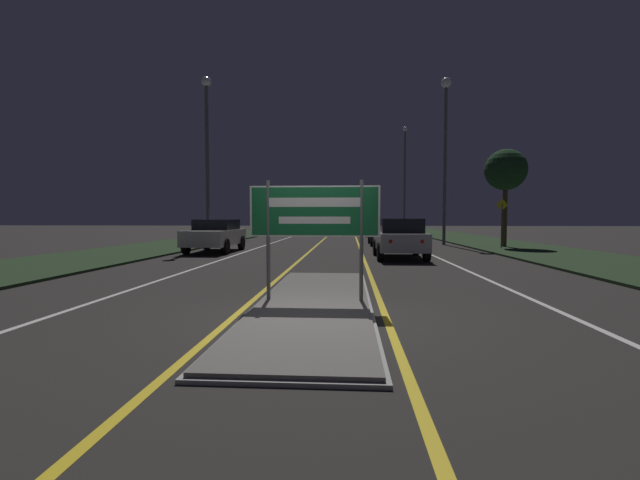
{
  "coord_description": "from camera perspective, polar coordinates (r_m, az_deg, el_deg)",
  "views": [
    {
      "loc": [
        0.62,
        -6.58,
        1.6
      ],
      "look_at": [
        0.0,
        2.66,
        1.11
      ],
      "focal_mm": 24.0,
      "sensor_mm": 36.0,
      "label": 1
    }
  ],
  "objects": [
    {
      "name": "streetlight_right_far",
      "position": [
        44.6,
        11.23,
        9.13
      ],
      "size": [
        0.47,
        0.47,
        10.77
      ],
      "color": "#56565B",
      "rests_on": "ground_plane"
    },
    {
      "name": "car_receding_1",
      "position": [
        25.46,
        8.66,
        1.1
      ],
      "size": [
        1.85,
        4.47,
        1.47
      ],
      "color": "navy",
      "rests_on": "ground_plane"
    },
    {
      "name": "centre_line_yellow_left",
      "position": [
        31.67,
        0.49,
        0.09
      ],
      "size": [
        0.12,
        70.0,
        0.01
      ],
      "color": "gold",
      "rests_on": "ground_plane"
    },
    {
      "name": "lane_line_white_left",
      "position": [
        31.98,
        -4.85,
        0.11
      ],
      "size": [
        0.12,
        70.0,
        0.01
      ],
      "color": "silver",
      "rests_on": "ground_plane"
    },
    {
      "name": "verge_left",
      "position": [
        28.48,
        -16.99,
        -0.29
      ],
      "size": [
        5.0,
        100.0,
        0.08
      ],
      "color": "#23381E",
      "rests_on": "ground_plane"
    },
    {
      "name": "car_receding_0",
      "position": [
        17.16,
        10.56,
        0.33
      ],
      "size": [
        1.91,
        4.18,
        1.57
      ],
      "color": "#B7B7BC",
      "rests_on": "ground_plane"
    },
    {
      "name": "lane_line_white_right",
      "position": [
        31.82,
        10.28,
        0.05
      ],
      "size": [
        0.12,
        70.0,
        0.01
      ],
      "color": "silver",
      "rests_on": "ground_plane"
    },
    {
      "name": "highway_sign",
      "position": [
        7.76,
        -0.74,
        3.25
      ],
      "size": [
        2.36,
        0.07,
        2.18
      ],
      "color": "#56565B",
      "rests_on": "median_island"
    },
    {
      "name": "edge_line_white_right",
      "position": [
        32.3,
        15.58,
        0.03
      ],
      "size": [
        0.1,
        70.0,
        0.01
      ],
      "color": "silver",
      "rests_on": "ground_plane"
    },
    {
      "name": "roadside_palm_right",
      "position": [
        24.75,
        23.53,
        8.49
      ],
      "size": [
        2.16,
        2.16,
        5.12
      ],
      "color": "#4C3823",
      "rests_on": "verge_right"
    },
    {
      "name": "streetlight_left_near",
      "position": [
        22.7,
        -14.83,
        12.44
      ],
      "size": [
        0.48,
        0.48,
        8.63
      ],
      "color": "#56565B",
      "rests_on": "ground_plane"
    },
    {
      "name": "warning_sign",
      "position": [
        23.42,
        23.08,
        2.66
      ],
      "size": [
        0.6,
        0.06,
        2.47
      ],
      "color": "#56565B",
      "rests_on": "verge_right"
    },
    {
      "name": "median_island",
      "position": [
        7.92,
        -0.73,
        -8.35
      ],
      "size": [
        2.06,
        7.69,
        0.1
      ],
      "color": "#999993",
      "rests_on": "ground_plane"
    },
    {
      "name": "car_approaching_0",
      "position": [
        20.62,
        -13.73,
        0.7
      ],
      "size": [
        1.98,
        4.49,
        1.52
      ],
      "color": "silver",
      "rests_on": "ground_plane"
    },
    {
      "name": "car_receding_2",
      "position": [
        38.14,
        7.19,
        1.66
      ],
      "size": [
        1.89,
        4.75,
        1.39
      ],
      "color": "navy",
      "rests_on": "ground_plane"
    },
    {
      "name": "edge_line_white_left",
      "position": [
        32.57,
        -10.07,
        0.12
      ],
      "size": [
        0.1,
        70.0,
        0.01
      ],
      "color": "silver",
      "rests_on": "ground_plane"
    },
    {
      "name": "ground_plane",
      "position": [
        6.8,
        -1.52,
        -10.61
      ],
      "size": [
        160.0,
        160.0,
        0.0
      ],
      "primitive_type": "plane",
      "color": "#282623"
    },
    {
      "name": "streetlight_right_near",
      "position": [
        26.88,
        16.39,
        13.66
      ],
      "size": [
        0.6,
        0.6,
        9.78
      ],
      "color": "#56565B",
      "rests_on": "ground_plane"
    },
    {
      "name": "car_receding_3",
      "position": [
        50.56,
        5.86,
        2.02
      ],
      "size": [
        1.97,
        4.71,
        1.46
      ],
      "color": "#4C514C",
      "rests_on": "ground_plane"
    },
    {
      "name": "centre_line_yellow_right",
      "position": [
        31.62,
        4.91,
        0.07
      ],
      "size": [
        0.12,
        70.0,
        0.01
      ],
      "color": "gold",
      "rests_on": "ground_plane"
    },
    {
      "name": "verge_right",
      "position": [
        28.07,
        22.27,
        -0.43
      ],
      "size": [
        5.0,
        100.0,
        0.08
      ],
      "color": "#23381E",
      "rests_on": "ground_plane"
    }
  ]
}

